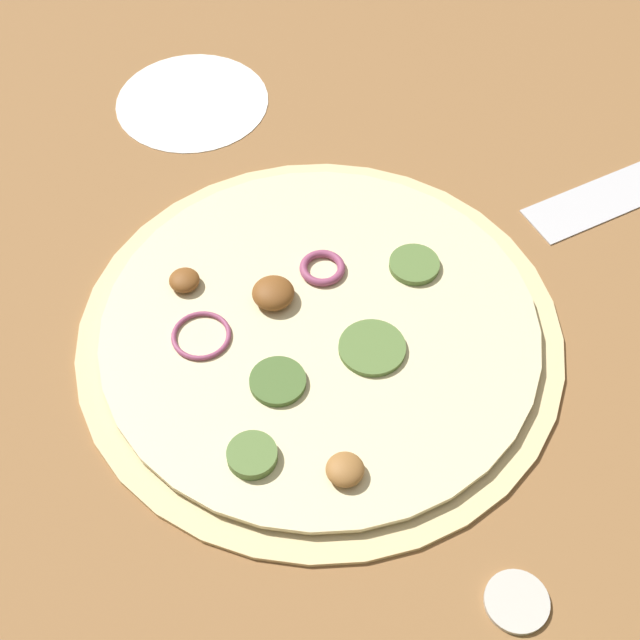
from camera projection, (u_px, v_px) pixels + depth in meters
ground_plane at (320, 334)px, 0.64m from camera, size 3.00×3.00×0.00m
pizza at (319, 330)px, 0.63m from camera, size 0.35×0.35×0.03m
loose_cap at (517, 601)px, 0.52m from camera, size 0.04×0.04×0.01m
flour_patch at (192, 101)px, 0.79m from camera, size 0.14×0.14×0.00m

